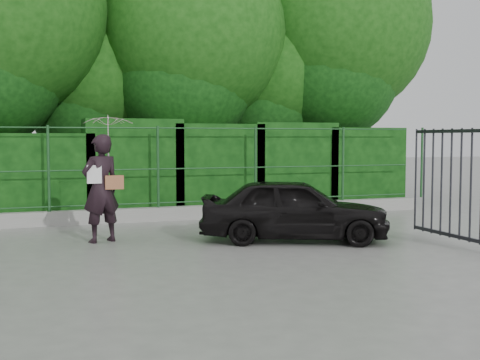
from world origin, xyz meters
name	(u,v)px	position (x,y,z in m)	size (l,w,h in m)	color
ground	(194,261)	(0.00, 0.00, 0.00)	(80.00, 80.00, 0.00)	gray
kerb	(140,215)	(0.00, 4.50, 0.15)	(14.00, 0.25, 0.30)	#9E9E99
fence	(150,167)	(0.22, 4.50, 1.20)	(14.13, 0.06, 1.80)	#1E4C24
hedge	(135,171)	(0.07, 5.50, 1.06)	(14.20, 1.20, 2.27)	black
trees	(159,35)	(1.14, 7.74, 4.62)	(17.10, 6.15, 8.08)	black
woman	(105,162)	(-1.03, 2.17, 1.40)	(0.99, 0.89, 2.24)	black
car	(294,209)	(2.16, 1.15, 0.57)	(1.34, 3.33, 1.14)	black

